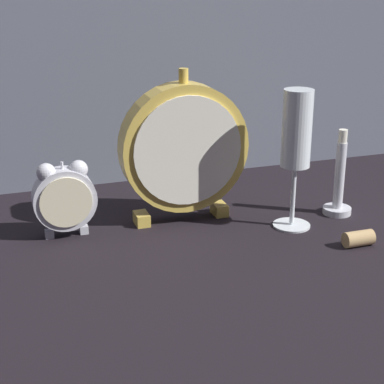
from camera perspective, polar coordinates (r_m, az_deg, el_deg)
ground_plane at (r=0.88m, az=1.68°, el=-5.17°), size 4.00×4.00×0.00m
alarm_clock_twin_bell at (r=0.92m, az=-11.29°, el=-0.33°), size 0.09×0.03×0.11m
mantel_clock_silver at (r=0.94m, az=-0.97°, el=3.86°), size 0.19×0.04×0.23m
champagne_flute at (r=0.92m, az=9.25°, el=4.65°), size 0.06×0.06×0.20m
brass_candlestick at (r=1.01m, az=12.91°, el=0.43°), size 0.04×0.04×0.13m
wine_cork at (r=0.92m, az=14.58°, el=-4.03°), size 0.04×0.02×0.02m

